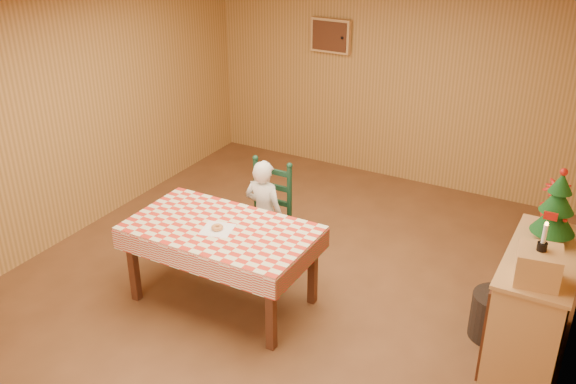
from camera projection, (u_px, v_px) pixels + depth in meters
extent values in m
plane|color=brown|center=(278.00, 290.00, 6.05)|extent=(6.00, 6.00, 0.00)
cube|color=#B0803F|center=(398.00, 79.00, 7.85)|extent=(5.00, 0.10, 2.60)
cube|color=#B0803F|center=(66.00, 117.00, 6.57)|extent=(0.10, 6.00, 2.60)
cube|color=#A2693C|center=(275.00, 9.00, 4.92)|extent=(5.00, 6.00, 0.10)
cube|color=tan|center=(331.00, 35.00, 8.00)|extent=(0.52, 0.08, 0.42)
cube|color=#502815|center=(329.00, 36.00, 7.96)|extent=(0.46, 0.02, 0.36)
sphere|color=black|center=(342.00, 38.00, 7.87)|extent=(0.04, 0.04, 0.04)
cube|color=#502815|center=(221.00, 232.00, 5.60)|extent=(1.60, 0.90, 0.06)
cube|color=#502815|center=(134.00, 267.00, 5.79)|extent=(0.07, 0.07, 0.69)
cube|color=#502815|center=(271.00, 314.00, 5.16)|extent=(0.07, 0.07, 0.69)
cube|color=#502815|center=(184.00, 232.00, 6.37)|extent=(0.07, 0.07, 0.69)
cube|color=#502815|center=(313.00, 270.00, 5.74)|extent=(0.07, 0.07, 0.69)
cube|color=red|center=(221.00, 228.00, 5.58)|extent=(1.64, 0.94, 0.02)
cube|color=red|center=(189.00, 263.00, 5.26)|extent=(1.64, 0.02, 0.18)
cube|color=red|center=(250.00, 216.00, 6.00)|extent=(1.64, 0.02, 0.18)
cube|color=#305B2A|center=(148.00, 217.00, 5.98)|extent=(0.02, 0.94, 0.18)
cube|color=#305B2A|center=(304.00, 262.00, 5.27)|extent=(0.02, 0.94, 0.18)
cube|color=black|center=(264.00, 226.00, 6.30)|extent=(0.44, 0.40, 0.04)
cylinder|color=black|center=(239.00, 248.00, 6.35)|extent=(0.04, 0.04, 0.41)
cylinder|color=black|center=(272.00, 258.00, 6.18)|extent=(0.04, 0.04, 0.41)
cylinder|color=black|center=(257.00, 234.00, 6.62)|extent=(0.04, 0.04, 0.41)
cylinder|color=black|center=(289.00, 243.00, 6.45)|extent=(0.04, 0.04, 0.41)
cylinder|color=black|center=(256.00, 186.00, 6.38)|extent=(0.05, 0.05, 0.60)
sphere|color=black|center=(255.00, 158.00, 6.25)|extent=(0.06, 0.06, 0.06)
cylinder|color=black|center=(289.00, 194.00, 6.21)|extent=(0.05, 0.05, 0.60)
sphere|color=black|center=(289.00, 166.00, 6.08)|extent=(0.06, 0.06, 0.06)
cube|color=black|center=(273.00, 201.00, 6.35)|extent=(0.38, 0.03, 0.05)
cube|color=black|center=(272.00, 186.00, 6.28)|extent=(0.38, 0.03, 0.05)
cube|color=black|center=(272.00, 171.00, 6.21)|extent=(0.38, 0.03, 0.05)
imported|color=silver|center=(264.00, 214.00, 6.25)|extent=(0.41, 0.27, 1.12)
cube|color=white|center=(217.00, 229.00, 5.54)|extent=(0.31, 0.31, 0.00)
torus|color=#CA8548|center=(217.00, 227.00, 5.53)|extent=(0.13, 0.13, 0.04)
cube|color=tan|center=(534.00, 307.00, 5.07)|extent=(0.50, 1.20, 0.90)
cube|color=tan|center=(544.00, 256.00, 4.87)|extent=(0.54, 1.24, 0.03)
cube|color=#502815|center=(501.00, 297.00, 5.18)|extent=(0.02, 1.20, 0.80)
cube|color=tan|center=(538.00, 266.00, 4.49)|extent=(0.34, 0.34, 0.25)
cylinder|color=#502815|center=(551.00, 236.00, 5.04)|extent=(0.04, 0.04, 0.08)
cone|color=#0C3813|center=(555.00, 218.00, 4.97)|extent=(0.34, 0.34, 0.24)
cone|color=#0C3813|center=(558.00, 199.00, 4.90)|extent=(0.26, 0.26, 0.20)
cone|color=#0C3813|center=(562.00, 183.00, 4.84)|extent=(0.18, 0.18, 0.16)
sphere|color=#9F140E|center=(564.00, 172.00, 4.80)|extent=(0.06, 0.06, 0.06)
cube|color=#9F140E|center=(551.00, 216.00, 4.83)|extent=(0.10, 0.02, 0.06)
sphere|color=#9F140E|center=(565.00, 220.00, 4.87)|extent=(0.04, 0.04, 0.04)
sphere|color=#9F140E|center=(548.00, 202.00, 5.00)|extent=(0.04, 0.04, 0.04)
sphere|color=#9F140E|center=(567.00, 191.00, 4.94)|extent=(0.04, 0.04, 0.04)
imported|color=#9F140E|center=(554.00, 202.00, 5.23)|extent=(0.23, 0.23, 0.38)
cylinder|color=black|center=(542.00, 247.00, 4.42)|extent=(0.07, 0.07, 0.06)
cylinder|color=white|center=(545.00, 234.00, 4.38)|extent=(0.03, 0.03, 0.14)
sphere|color=orange|center=(547.00, 223.00, 4.34)|extent=(0.02, 0.02, 0.02)
cylinder|color=black|center=(495.00, 316.00, 5.37)|extent=(0.45, 0.45, 0.41)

